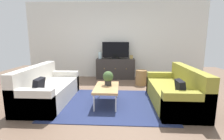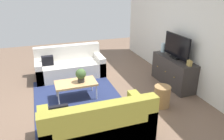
{
  "view_description": "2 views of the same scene",
  "coord_description": "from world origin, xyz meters",
  "px_view_note": "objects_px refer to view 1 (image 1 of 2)",
  "views": [
    {
      "loc": [
        0.24,
        -3.62,
        1.4
      ],
      "look_at": [
        0.0,
        0.65,
        0.61
      ],
      "focal_mm": 26.82,
      "sensor_mm": 36.0,
      "label": 1
    },
    {
      "loc": [
        4.3,
        -0.85,
        2.47
      ],
      "look_at": [
        0.0,
        0.65,
        0.61
      ],
      "focal_mm": 34.94,
      "sensor_mm": 36.0,
      "label": 2
    }
  ],
  "objects_px": {
    "couch_right_side": "(177,92)",
    "tv_console": "(115,69)",
    "glass_vase": "(100,55)",
    "mantel_clock": "(131,57)",
    "wicker_basket": "(141,77)",
    "coffee_table": "(107,88)",
    "flat_screen_tv": "(116,50)",
    "couch_left_side": "(46,90)",
    "potted_plant": "(108,77)"
  },
  "relations": [
    {
      "from": "couch_left_side",
      "to": "tv_console",
      "type": "distance_m",
      "value": 2.79
    },
    {
      "from": "couch_right_side",
      "to": "wicker_basket",
      "type": "xyz_separation_m",
      "value": [
        -0.58,
        1.57,
        -0.04
      ]
    },
    {
      "from": "couch_left_side",
      "to": "tv_console",
      "type": "bearing_deg",
      "value": 58.24
    },
    {
      "from": "potted_plant",
      "to": "couch_left_side",
      "type": "bearing_deg",
      "value": -178.03
    },
    {
      "from": "potted_plant",
      "to": "glass_vase",
      "type": "distance_m",
      "value": 2.39
    },
    {
      "from": "couch_right_side",
      "to": "flat_screen_tv",
      "type": "relative_size",
      "value": 1.94
    },
    {
      "from": "couch_right_side",
      "to": "flat_screen_tv",
      "type": "height_order",
      "value": "flat_screen_tv"
    },
    {
      "from": "couch_left_side",
      "to": "couch_right_side",
      "type": "distance_m",
      "value": 2.87
    },
    {
      "from": "glass_vase",
      "to": "mantel_clock",
      "type": "height_order",
      "value": "glass_vase"
    },
    {
      "from": "couch_right_side",
      "to": "wicker_basket",
      "type": "distance_m",
      "value": 1.67
    },
    {
      "from": "potted_plant",
      "to": "tv_console",
      "type": "xyz_separation_m",
      "value": [
        0.08,
        2.33,
        -0.21
      ]
    },
    {
      "from": "tv_console",
      "to": "wicker_basket",
      "type": "distance_m",
      "value": 1.16
    },
    {
      "from": "potted_plant",
      "to": "tv_console",
      "type": "bearing_deg",
      "value": 88.03
    },
    {
      "from": "potted_plant",
      "to": "glass_vase",
      "type": "height_order",
      "value": "glass_vase"
    },
    {
      "from": "glass_vase",
      "to": "wicker_basket",
      "type": "height_order",
      "value": "glass_vase"
    },
    {
      "from": "couch_right_side",
      "to": "glass_vase",
      "type": "height_order",
      "value": "glass_vase"
    },
    {
      "from": "couch_left_side",
      "to": "couch_right_side",
      "type": "bearing_deg",
      "value": 0.0
    },
    {
      "from": "glass_vase",
      "to": "coffee_table",
      "type": "bearing_deg",
      "value": -79.55
    },
    {
      "from": "coffee_table",
      "to": "potted_plant",
      "type": "relative_size",
      "value": 2.91
    },
    {
      "from": "couch_right_side",
      "to": "flat_screen_tv",
      "type": "xyz_separation_m",
      "value": [
        -1.4,
        2.39,
        0.73
      ]
    },
    {
      "from": "couch_right_side",
      "to": "tv_console",
      "type": "relative_size",
      "value": 1.35
    },
    {
      "from": "glass_vase",
      "to": "potted_plant",
      "type": "bearing_deg",
      "value": -78.49
    },
    {
      "from": "couch_left_side",
      "to": "coffee_table",
      "type": "xyz_separation_m",
      "value": [
        1.37,
        -0.07,
        0.09
      ]
    },
    {
      "from": "tv_console",
      "to": "wicker_basket",
      "type": "xyz_separation_m",
      "value": [
        0.82,
        -0.81,
        -0.13
      ]
    },
    {
      "from": "tv_console",
      "to": "glass_vase",
      "type": "bearing_deg",
      "value": 180.0
    },
    {
      "from": "couch_right_side",
      "to": "coffee_table",
      "type": "bearing_deg",
      "value": -177.24
    },
    {
      "from": "glass_vase",
      "to": "mantel_clock",
      "type": "bearing_deg",
      "value": 0.0
    },
    {
      "from": "coffee_table",
      "to": "couch_left_side",
      "type": "bearing_deg",
      "value": 176.96
    },
    {
      "from": "potted_plant",
      "to": "mantel_clock",
      "type": "height_order",
      "value": "mantel_clock"
    },
    {
      "from": "tv_console",
      "to": "flat_screen_tv",
      "type": "relative_size",
      "value": 1.44
    },
    {
      "from": "couch_right_side",
      "to": "mantel_clock",
      "type": "xyz_separation_m",
      "value": [
        -0.85,
        2.37,
        0.51
      ]
    },
    {
      "from": "couch_left_side",
      "to": "couch_right_side",
      "type": "xyz_separation_m",
      "value": [
        2.87,
        0.0,
        0.0
      ]
    },
    {
      "from": "potted_plant",
      "to": "tv_console",
      "type": "distance_m",
      "value": 2.34
    },
    {
      "from": "wicker_basket",
      "to": "couch_left_side",
      "type": "bearing_deg",
      "value": -145.63
    },
    {
      "from": "couch_left_side",
      "to": "tv_console",
      "type": "height_order",
      "value": "couch_left_side"
    },
    {
      "from": "tv_console",
      "to": "flat_screen_tv",
      "type": "xyz_separation_m",
      "value": [
        0.0,
        0.02,
        0.65
      ]
    },
    {
      "from": "flat_screen_tv",
      "to": "glass_vase",
      "type": "height_order",
      "value": "flat_screen_tv"
    },
    {
      "from": "tv_console",
      "to": "wicker_basket",
      "type": "height_order",
      "value": "tv_console"
    },
    {
      "from": "coffee_table",
      "to": "flat_screen_tv",
      "type": "height_order",
      "value": "flat_screen_tv"
    },
    {
      "from": "flat_screen_tv",
      "to": "tv_console",
      "type": "bearing_deg",
      "value": -90.0
    },
    {
      "from": "couch_left_side",
      "to": "mantel_clock",
      "type": "distance_m",
      "value": 3.16
    },
    {
      "from": "couch_right_side",
      "to": "tv_console",
      "type": "distance_m",
      "value": 2.76
    },
    {
      "from": "couch_right_side",
      "to": "potted_plant",
      "type": "relative_size",
      "value": 5.85
    },
    {
      "from": "potted_plant",
      "to": "wicker_basket",
      "type": "bearing_deg",
      "value": 59.37
    },
    {
      "from": "couch_left_side",
      "to": "coffee_table",
      "type": "bearing_deg",
      "value": -3.04
    },
    {
      "from": "tv_console",
      "to": "flat_screen_tv",
      "type": "distance_m",
      "value": 0.65
    },
    {
      "from": "coffee_table",
      "to": "wicker_basket",
      "type": "relative_size",
      "value": 1.98
    },
    {
      "from": "couch_right_side",
      "to": "mantel_clock",
      "type": "height_order",
      "value": "mantel_clock"
    },
    {
      "from": "couch_left_side",
      "to": "potted_plant",
      "type": "bearing_deg",
      "value": 1.97
    },
    {
      "from": "mantel_clock",
      "to": "tv_console",
      "type": "bearing_deg",
      "value": -180.0
    }
  ]
}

